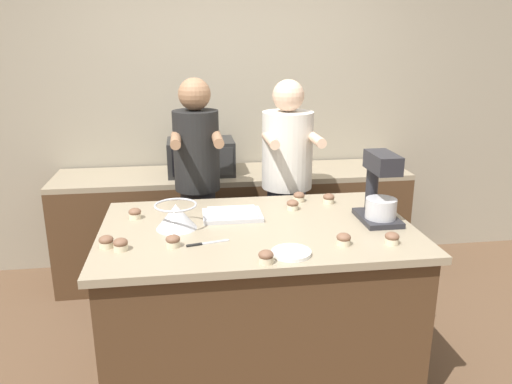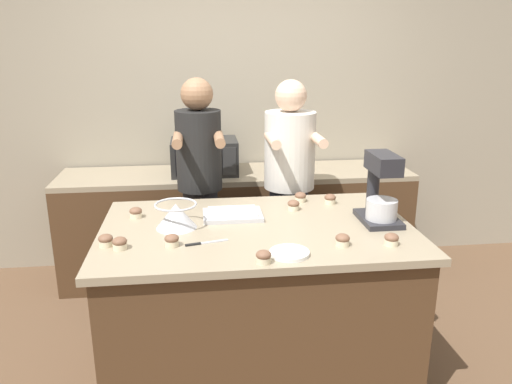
{
  "view_description": "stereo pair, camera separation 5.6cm",
  "coord_description": "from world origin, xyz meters",
  "px_view_note": "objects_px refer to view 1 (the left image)",
  "views": [
    {
      "loc": [
        -0.37,
        -2.52,
        1.9
      ],
      "look_at": [
        0.0,
        0.05,
        1.1
      ],
      "focal_mm": 35.0,
      "sensor_mm": 36.0,
      "label": 1
    },
    {
      "loc": [
        -0.31,
        -2.53,
        1.9
      ],
      "look_at": [
        0.0,
        0.05,
        1.1
      ],
      "focal_mm": 35.0,
      "sensor_mm": 36.0,
      "label": 2
    }
  ],
  "objects_px": {
    "person_right": "(287,193)",
    "cupcake_5": "(266,257)",
    "baking_tray": "(232,214)",
    "cupcake_3": "(106,242)",
    "cupcake_6": "(329,198)",
    "cupcake_0": "(293,205)",
    "cupcake_7": "(135,213)",
    "knife": "(205,243)",
    "cupcake_9": "(299,197)",
    "mixing_bowl": "(176,215)",
    "microwave_oven": "(201,157)",
    "cupcake_2": "(392,238)",
    "cupcake_1": "(173,241)",
    "cupcake_8": "(344,239)",
    "stand_mixer": "(380,192)",
    "cupcake_4": "(121,244)",
    "person_left": "(198,193)",
    "small_plate": "(291,253)"
  },
  "relations": [
    {
      "from": "baking_tray",
      "to": "small_plate",
      "type": "relative_size",
      "value": 1.77
    },
    {
      "from": "cupcake_4",
      "to": "cupcake_9",
      "type": "distance_m",
      "value": 1.2
    },
    {
      "from": "person_left",
      "to": "knife",
      "type": "xyz_separation_m",
      "value": [
        0.01,
        -0.98,
        0.04
      ]
    },
    {
      "from": "cupcake_6",
      "to": "small_plate",
      "type": "bearing_deg",
      "value": -118.28
    },
    {
      "from": "cupcake_1",
      "to": "cupcake_2",
      "type": "distance_m",
      "value": 1.08
    },
    {
      "from": "person_left",
      "to": "knife",
      "type": "height_order",
      "value": "person_left"
    },
    {
      "from": "baking_tray",
      "to": "cupcake_7",
      "type": "relative_size",
      "value": 4.72
    },
    {
      "from": "mixing_bowl",
      "to": "cupcake_9",
      "type": "height_order",
      "value": "mixing_bowl"
    },
    {
      "from": "baking_tray",
      "to": "cupcake_3",
      "type": "height_order",
      "value": "cupcake_3"
    },
    {
      "from": "cupcake_0",
      "to": "cupcake_2",
      "type": "xyz_separation_m",
      "value": [
        0.38,
        -0.58,
        0.0
      ]
    },
    {
      "from": "cupcake_3",
      "to": "knife",
      "type": "bearing_deg",
      "value": -3.01
    },
    {
      "from": "cupcake_0",
      "to": "cupcake_8",
      "type": "relative_size",
      "value": 1.0
    },
    {
      "from": "person_right",
      "to": "cupcake_7",
      "type": "xyz_separation_m",
      "value": [
        -0.99,
        -0.56,
        0.09
      ]
    },
    {
      "from": "person_right",
      "to": "cupcake_4",
      "type": "bearing_deg",
      "value": -135.5
    },
    {
      "from": "stand_mixer",
      "to": "cupcake_1",
      "type": "bearing_deg",
      "value": -169.4
    },
    {
      "from": "microwave_oven",
      "to": "cupcake_6",
      "type": "xyz_separation_m",
      "value": [
        0.75,
        -0.99,
        -0.06
      ]
    },
    {
      "from": "cupcake_3",
      "to": "mixing_bowl",
      "type": "bearing_deg",
      "value": 32.68
    },
    {
      "from": "cupcake_6",
      "to": "cupcake_4",
      "type": "bearing_deg",
      "value": -154.83
    },
    {
      "from": "stand_mixer",
      "to": "cupcake_3",
      "type": "xyz_separation_m",
      "value": [
        -1.46,
        -0.17,
        -0.14
      ]
    },
    {
      "from": "knife",
      "to": "cupcake_1",
      "type": "xyz_separation_m",
      "value": [
        -0.16,
        -0.01,
        0.03
      ]
    },
    {
      "from": "cupcake_1",
      "to": "cupcake_7",
      "type": "distance_m",
      "value": 0.49
    },
    {
      "from": "cupcake_7",
      "to": "cupcake_9",
      "type": "bearing_deg",
      "value": 10.03
    },
    {
      "from": "mixing_bowl",
      "to": "cupcake_5",
      "type": "height_order",
      "value": "mixing_bowl"
    },
    {
      "from": "cupcake_2",
      "to": "cupcake_3",
      "type": "height_order",
      "value": "same"
    },
    {
      "from": "stand_mixer",
      "to": "cupcake_1",
      "type": "height_order",
      "value": "stand_mixer"
    },
    {
      "from": "cupcake_1",
      "to": "cupcake_6",
      "type": "bearing_deg",
      "value": 30.37
    },
    {
      "from": "mixing_bowl",
      "to": "cupcake_2",
      "type": "xyz_separation_m",
      "value": [
        1.06,
        -0.37,
        -0.04
      ]
    },
    {
      "from": "cupcake_0",
      "to": "cupcake_6",
      "type": "distance_m",
      "value": 0.26
    },
    {
      "from": "stand_mixer",
      "to": "person_right",
      "type": "bearing_deg",
      "value": 114.69
    },
    {
      "from": "baking_tray",
      "to": "knife",
      "type": "height_order",
      "value": "baking_tray"
    },
    {
      "from": "stand_mixer",
      "to": "cupcake_3",
      "type": "bearing_deg",
      "value": -173.18
    },
    {
      "from": "person_right",
      "to": "cupcake_5",
      "type": "xyz_separation_m",
      "value": [
        -0.35,
        -1.24,
        0.09
      ]
    },
    {
      "from": "mixing_bowl",
      "to": "microwave_oven",
      "type": "xyz_separation_m",
      "value": [
        0.18,
        1.29,
        0.02
      ]
    },
    {
      "from": "baking_tray",
      "to": "knife",
      "type": "bearing_deg",
      "value": -114.92
    },
    {
      "from": "baking_tray",
      "to": "knife",
      "type": "distance_m",
      "value": 0.41
    },
    {
      "from": "person_left",
      "to": "cupcake_6",
      "type": "bearing_deg",
      "value": -28.93
    },
    {
      "from": "knife",
      "to": "cupcake_8",
      "type": "distance_m",
      "value": 0.69
    },
    {
      "from": "cupcake_9",
      "to": "cupcake_1",
      "type": "bearing_deg",
      "value": -141.47
    },
    {
      "from": "knife",
      "to": "microwave_oven",
      "type": "bearing_deg",
      "value": 88.55
    },
    {
      "from": "cupcake_0",
      "to": "cupcake_4",
      "type": "bearing_deg",
      "value": -153.57
    },
    {
      "from": "person_left",
      "to": "mixing_bowl",
      "type": "distance_m",
      "value": 0.76
    },
    {
      "from": "person_right",
      "to": "cupcake_6",
      "type": "bearing_deg",
      "value": -68.34
    },
    {
      "from": "mixing_bowl",
      "to": "cupcake_0",
      "type": "distance_m",
      "value": 0.72
    },
    {
      "from": "cupcake_4",
      "to": "cupcake_5",
      "type": "distance_m",
      "value": 0.71
    },
    {
      "from": "cupcake_6",
      "to": "cupcake_5",
      "type": "bearing_deg",
      "value": -123.18
    },
    {
      "from": "person_right",
      "to": "cupcake_5",
      "type": "height_order",
      "value": "person_right"
    },
    {
      "from": "mixing_bowl",
      "to": "cupcake_0",
      "type": "xyz_separation_m",
      "value": [
        0.68,
        0.21,
        -0.04
      ]
    },
    {
      "from": "knife",
      "to": "cupcake_6",
      "type": "height_order",
      "value": "cupcake_6"
    },
    {
      "from": "cupcake_7",
      "to": "cupcake_6",
      "type": "bearing_deg",
      "value": 5.66
    },
    {
      "from": "cupcake_0",
      "to": "cupcake_5",
      "type": "xyz_separation_m",
      "value": [
        -0.28,
        -0.71,
        0.0
      ]
    }
  ]
}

